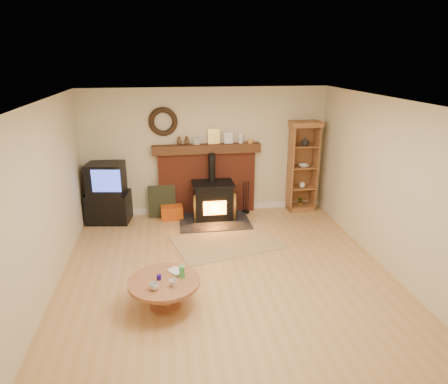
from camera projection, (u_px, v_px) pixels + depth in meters
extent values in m
plane|color=tan|center=(227.00, 276.00, 6.07)|extent=(5.50, 5.50, 0.00)
cube|color=beige|center=(206.00, 152.00, 8.22)|extent=(5.00, 0.02, 2.60)
cube|color=beige|center=(282.00, 312.00, 3.08)|extent=(5.00, 0.02, 2.60)
cube|color=beige|center=(41.00, 205.00, 5.30)|extent=(0.02, 5.50, 2.60)
cube|color=beige|center=(391.00, 187.00, 6.00)|extent=(0.02, 5.50, 2.60)
cube|color=white|center=(227.00, 102.00, 5.23)|extent=(5.00, 5.50, 0.02)
cube|color=white|center=(207.00, 208.00, 8.60)|extent=(5.00, 0.04, 0.12)
torus|color=black|center=(163.00, 122.00, 7.84)|extent=(0.57, 0.11, 0.57)
cube|color=maroon|center=(207.00, 183.00, 8.36)|extent=(2.00, 0.15, 1.30)
cube|color=#382012|center=(207.00, 149.00, 8.09)|extent=(2.20, 0.22, 0.18)
cube|color=#999999|center=(197.00, 141.00, 8.02)|extent=(0.13, 0.05, 0.14)
cube|color=gold|center=(214.00, 137.00, 8.06)|extent=(0.24, 0.06, 0.30)
cube|color=white|center=(228.00, 138.00, 8.12)|extent=(0.18, 0.05, 0.22)
cylinder|color=white|center=(241.00, 138.00, 8.13)|extent=(0.08, 0.08, 0.22)
cylinder|color=gold|center=(250.00, 141.00, 8.19)|extent=(0.14, 0.14, 0.07)
cube|color=black|center=(214.00, 221.00, 8.04)|extent=(1.40, 1.00, 0.03)
cube|color=black|center=(213.00, 201.00, 8.11)|extent=(0.75, 0.54, 0.70)
cube|color=black|center=(213.00, 184.00, 7.99)|extent=(0.83, 0.59, 0.04)
cylinder|color=black|center=(212.00, 167.00, 8.03)|extent=(0.14, 0.14, 0.56)
cube|color=orange|center=(215.00, 208.00, 7.86)|extent=(0.45, 0.02, 0.28)
cube|color=black|center=(197.00, 207.00, 7.87)|extent=(0.18, 0.24, 0.56)
cube|color=black|center=(231.00, 205.00, 7.96)|extent=(0.18, 0.24, 0.56)
cube|color=brown|center=(226.00, 241.00, 7.18)|extent=(2.06, 1.65, 0.01)
cube|color=black|center=(109.00, 207.00, 8.00)|extent=(0.90, 0.69, 0.61)
cube|color=black|center=(106.00, 178.00, 7.80)|extent=(0.76, 0.67, 0.61)
cube|color=blue|center=(106.00, 181.00, 7.53)|extent=(0.54, 0.10, 0.44)
cube|color=brown|center=(300.00, 207.00, 8.70)|extent=(0.55, 0.40, 0.10)
cube|color=brown|center=(300.00, 166.00, 8.60)|extent=(0.55, 0.02, 1.76)
cube|color=brown|center=(290.00, 169.00, 8.38)|extent=(0.02, 0.40, 1.76)
cube|color=brown|center=(315.00, 168.00, 8.46)|extent=(0.02, 0.40, 1.76)
cube|color=brown|center=(305.00, 124.00, 8.12)|extent=(0.61, 0.44, 0.10)
cube|color=brown|center=(301.00, 187.00, 8.56)|extent=(0.51, 0.36, 0.02)
cube|color=brown|center=(303.00, 167.00, 8.41)|extent=(0.51, 0.36, 0.02)
cube|color=brown|center=(304.00, 146.00, 8.26)|extent=(0.51, 0.36, 0.02)
imported|color=white|center=(305.00, 142.00, 8.19)|extent=(0.17, 0.17, 0.17)
imported|color=white|center=(304.00, 166.00, 8.35)|extent=(0.22, 0.22, 0.05)
sphere|color=white|center=(302.00, 185.00, 8.49)|extent=(0.12, 0.12, 0.12)
imported|color=green|center=(301.00, 201.00, 8.61)|extent=(0.19, 0.17, 0.21)
cube|color=#C9740E|center=(172.00, 212.00, 8.16)|extent=(0.45, 0.29, 0.27)
cube|color=black|center=(162.00, 201.00, 8.21)|extent=(0.56, 0.15, 0.66)
cylinder|color=black|center=(246.00, 212.00, 8.51)|extent=(0.16, 0.16, 0.04)
cylinder|color=black|center=(244.00, 197.00, 8.40)|extent=(0.02, 0.02, 0.70)
cylinder|color=black|center=(246.00, 197.00, 8.41)|extent=(0.02, 0.02, 0.70)
cylinder|color=black|center=(248.00, 197.00, 8.42)|extent=(0.02, 0.02, 0.70)
cylinder|color=brown|center=(165.00, 306.00, 5.32)|extent=(0.42, 0.42, 0.03)
cylinder|color=brown|center=(165.00, 294.00, 5.26)|extent=(0.15, 0.15, 0.33)
cylinder|color=brown|center=(164.00, 282.00, 5.20)|extent=(0.95, 0.95, 0.05)
imported|color=white|center=(154.00, 286.00, 4.97)|extent=(0.12, 0.12, 0.09)
imported|color=white|center=(173.00, 283.00, 5.05)|extent=(0.09, 0.09, 0.09)
imported|color=#4C331E|center=(171.00, 273.00, 5.34)|extent=(0.16, 0.21, 0.02)
cylinder|color=navy|center=(159.00, 277.00, 5.20)|extent=(0.06, 0.06, 0.07)
cube|color=green|center=(182.00, 272.00, 5.25)|extent=(0.07, 0.07, 0.16)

